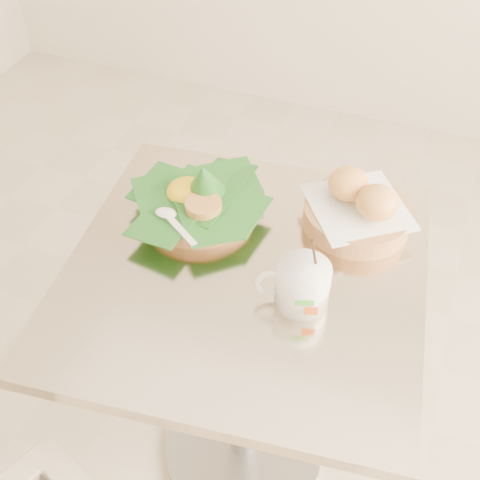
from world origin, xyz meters
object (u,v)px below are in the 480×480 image
(rice_basket, at_px, (199,199))
(bread_basket, at_px, (358,209))
(coffee_mug, at_px, (301,284))
(cafe_table, at_px, (244,336))

(rice_basket, height_order, bread_basket, rice_basket)
(rice_basket, bearing_deg, coffee_mug, -30.23)
(cafe_table, relative_size, rice_basket, 2.68)
(cafe_table, distance_m, coffee_mug, 0.30)
(rice_basket, xyz_separation_m, bread_basket, (0.32, 0.09, 0.00))
(rice_basket, relative_size, coffee_mug, 1.67)
(cafe_table, distance_m, rice_basket, 0.32)
(bread_basket, height_order, coffee_mug, coffee_mug)
(rice_basket, height_order, coffee_mug, coffee_mug)
(rice_basket, distance_m, coffee_mug, 0.32)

